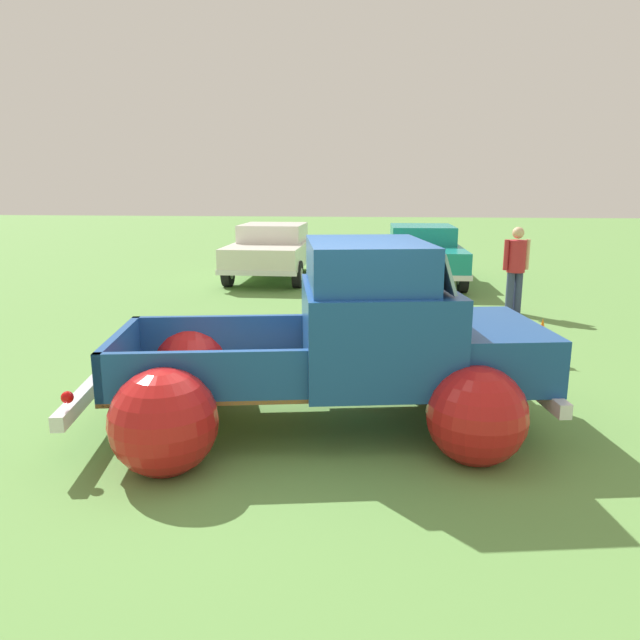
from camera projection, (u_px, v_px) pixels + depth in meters
ground_plane at (312, 424)px, 6.29m from camera, size 80.00×80.00×0.00m
vintage_pickup_truck at (350, 354)px, 6.15m from camera, size 4.86×3.32×1.96m
show_car_0 at (273, 249)px, 15.78m from camera, size 1.98×4.25×1.43m
show_car_1 at (422, 251)px, 15.20m from camera, size 1.93×4.48×1.43m
spectator_0 at (516, 265)px, 11.42m from camera, size 0.53×0.43×1.67m
lane_cone_0 at (541, 340)px, 8.43m from camera, size 0.36×0.36×0.63m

